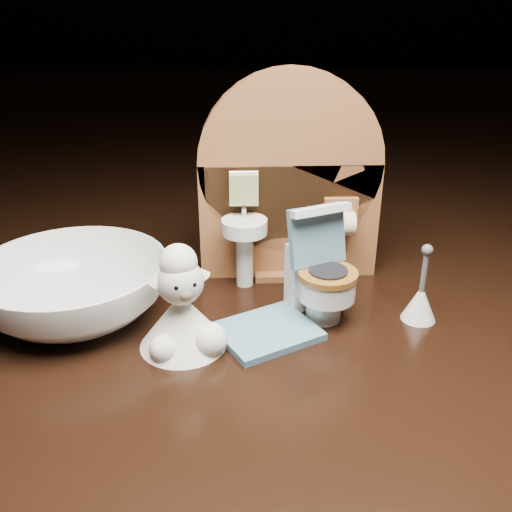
{
  "coord_description": "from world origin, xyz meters",
  "views": [
    {
      "loc": [
        -0.04,
        -0.32,
        0.2
      ],
      "look_at": [
        -0.03,
        -0.0,
        0.05
      ],
      "focal_mm": 40.0,
      "sensor_mm": 36.0,
      "label": 1
    }
  ],
  "objects": [
    {
      "name": "backdrop_panel",
      "position": [
        -0.0,
        0.06,
        0.07
      ],
      "size": [
        0.13,
        0.05,
        0.15
      ],
      "color": "#93572E",
      "rests_on": "ground"
    },
    {
      "name": "plush_lamb",
      "position": [
        -0.07,
        -0.03,
        0.02
      ],
      "size": [
        0.05,
        0.05,
        0.07
      ],
      "rotation": [
        0.0,
        0.0,
        0.34
      ],
      "color": "white",
      "rests_on": "ground"
    },
    {
      "name": "ceramic_bowl",
      "position": [
        -0.15,
        0.01,
        0.02
      ],
      "size": [
        0.14,
        0.14,
        0.04
      ],
      "primitive_type": "imported",
      "rotation": [
        0.0,
        0.0,
        -0.11
      ],
      "color": "white",
      "rests_on": "ground"
    },
    {
      "name": "toilet_brush",
      "position": [
        0.08,
        -0.01,
        0.01
      ],
      "size": [
        0.02,
        0.02,
        0.05
      ],
      "color": "white",
      "rests_on": "ground"
    },
    {
      "name": "bath_mat",
      "position": [
        -0.02,
        -0.02,
        0.0
      ],
      "size": [
        0.07,
        0.07,
        0.0
      ],
      "primitive_type": "cube",
      "rotation": [
        0.0,
        0.0,
        0.49
      ],
      "color": "teal",
      "rests_on": "ground"
    },
    {
      "name": "toy_toilet",
      "position": [
        0.01,
        0.0,
        0.03
      ],
      "size": [
        0.05,
        0.05,
        0.08
      ],
      "rotation": [
        0.0,
        0.0,
        0.4
      ],
      "color": "white",
      "rests_on": "ground"
    }
  ]
}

